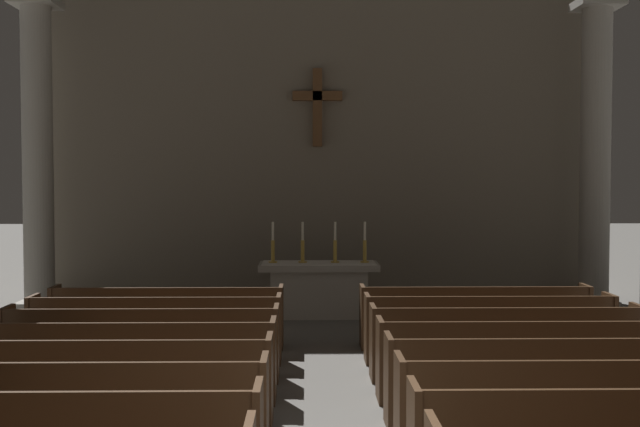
# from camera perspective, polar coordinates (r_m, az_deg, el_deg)

# --- Properties ---
(pew_left_row_3) EXTENTS (3.46, 0.50, 0.95)m
(pew_left_row_3) POSITION_cam_1_polar(r_m,az_deg,el_deg) (7.67, -17.17, -13.32)
(pew_left_row_3) COLOR #422B19
(pew_left_row_3) RESTS_ON ground
(pew_left_row_4) EXTENTS (3.46, 0.50, 0.95)m
(pew_left_row_4) POSITION_cam_1_polar(r_m,az_deg,el_deg) (8.56, -15.35, -11.63)
(pew_left_row_4) COLOR #422B19
(pew_left_row_4) RESTS_ON ground
(pew_left_row_5) EXTENTS (3.46, 0.50, 0.95)m
(pew_left_row_5) POSITION_cam_1_polar(r_m,az_deg,el_deg) (9.46, -13.90, -10.25)
(pew_left_row_5) COLOR #422B19
(pew_left_row_5) RESTS_ON ground
(pew_left_row_6) EXTENTS (3.46, 0.50, 0.95)m
(pew_left_row_6) POSITION_cam_1_polar(r_m,az_deg,el_deg) (10.38, -12.70, -9.11)
(pew_left_row_6) COLOR #422B19
(pew_left_row_6) RESTS_ON ground
(pew_left_row_7) EXTENTS (3.46, 0.50, 0.95)m
(pew_left_row_7) POSITION_cam_1_polar(r_m,az_deg,el_deg) (11.30, -11.71, -8.15)
(pew_left_row_7) COLOR #422B19
(pew_left_row_7) RESTS_ON ground
(pew_left_row_8) EXTENTS (3.46, 0.50, 0.95)m
(pew_left_row_8) POSITION_cam_1_polar(r_m,az_deg,el_deg) (12.22, -10.87, -7.33)
(pew_left_row_8) COLOR #422B19
(pew_left_row_8) RESTS_ON ground
(pew_right_row_3) EXTENTS (3.46, 0.50, 0.95)m
(pew_right_row_3) POSITION_cam_1_polar(r_m,az_deg,el_deg) (7.81, 18.59, -13.05)
(pew_right_row_3) COLOR #422B19
(pew_right_row_3) RESTS_ON ground
(pew_right_row_4) EXTENTS (3.46, 0.50, 0.95)m
(pew_right_row_4) POSITION_cam_1_polar(r_m,az_deg,el_deg) (8.69, 16.43, -11.43)
(pew_right_row_4) COLOR #422B19
(pew_right_row_4) RESTS_ON ground
(pew_right_row_5) EXTENTS (3.46, 0.50, 0.95)m
(pew_right_row_5) POSITION_cam_1_polar(r_m,az_deg,el_deg) (9.58, 14.69, -10.10)
(pew_right_row_5) COLOR #422B19
(pew_right_row_5) RESTS_ON ground
(pew_right_row_6) EXTENTS (3.46, 0.50, 0.95)m
(pew_right_row_6) POSITION_cam_1_polar(r_m,az_deg,el_deg) (10.48, 13.26, -9.00)
(pew_right_row_6) COLOR #422B19
(pew_right_row_6) RESTS_ON ground
(pew_right_row_7) EXTENTS (3.46, 0.50, 0.95)m
(pew_right_row_7) POSITION_cam_1_polar(r_m,az_deg,el_deg) (11.39, 12.06, -8.06)
(pew_right_row_7) COLOR #422B19
(pew_right_row_7) RESTS_ON ground
(pew_right_row_8) EXTENTS (3.46, 0.50, 0.95)m
(pew_right_row_8) POSITION_cam_1_polar(r_m,az_deg,el_deg) (12.31, 11.05, -7.26)
(pew_right_row_8) COLOR #422B19
(pew_right_row_8) RESTS_ON ground
(column_left_fourth) EXTENTS (0.86, 0.86, 6.00)m
(column_left_fourth) POSITION_cam_1_polar(r_m,az_deg,el_deg) (16.14, -19.64, 3.63)
(column_left_fourth) COLOR #9E998E
(column_left_fourth) RESTS_ON ground
(column_right_fourth) EXTENTS (0.86, 0.86, 6.00)m
(column_right_fourth) POSITION_cam_1_polar(r_m,az_deg,el_deg) (16.29, 19.19, 3.63)
(column_right_fourth) COLOR #9E998E
(column_right_fourth) RESTS_ON ground
(altar) EXTENTS (2.20, 0.90, 1.01)m
(altar) POSITION_cam_1_polar(r_m,az_deg,el_deg) (14.73, -0.08, -5.39)
(altar) COLOR #A8A399
(altar) RESTS_ON ground
(candlestick_outer_left) EXTENTS (0.16, 0.16, 0.75)m
(candlestick_outer_left) POSITION_cam_1_polar(r_m,az_deg,el_deg) (14.66, -3.41, -2.59)
(candlestick_outer_left) COLOR #B79338
(candlestick_outer_left) RESTS_ON altar
(candlestick_inner_left) EXTENTS (0.16, 0.16, 0.75)m
(candlestick_inner_left) POSITION_cam_1_polar(r_m,az_deg,el_deg) (14.64, -1.26, -2.59)
(candlestick_inner_left) COLOR #B79338
(candlestick_inner_left) RESTS_ON altar
(candlestick_inner_right) EXTENTS (0.16, 0.16, 0.75)m
(candlestick_inner_right) POSITION_cam_1_polar(r_m,az_deg,el_deg) (14.65, 1.09, -2.59)
(candlestick_inner_right) COLOR #B79338
(candlestick_inner_right) RESTS_ON altar
(candlestick_outer_right) EXTENTS (0.16, 0.16, 0.75)m
(candlestick_outer_right) POSITION_cam_1_polar(r_m,az_deg,el_deg) (14.68, 3.24, -2.58)
(candlestick_outer_right) COLOR #B79338
(candlestick_outer_right) RESTS_ON altar
(apse_with_cross) EXTENTS (11.68, 0.44, 7.33)m
(apse_with_cross) POSITION_cam_1_polar(r_m,az_deg,el_deg) (16.77, -0.20, 6.31)
(apse_with_cross) COLOR #706656
(apse_with_cross) RESTS_ON ground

